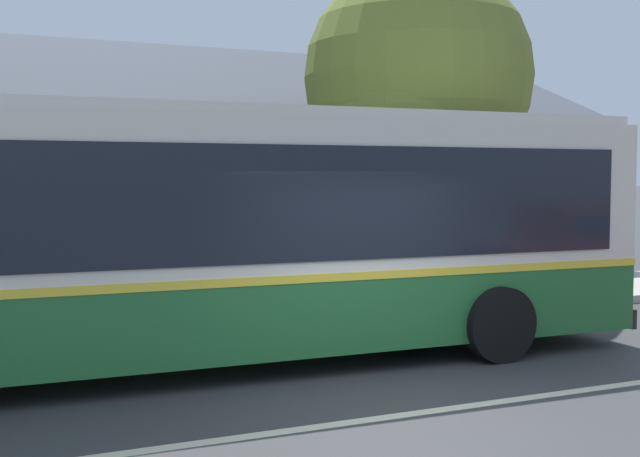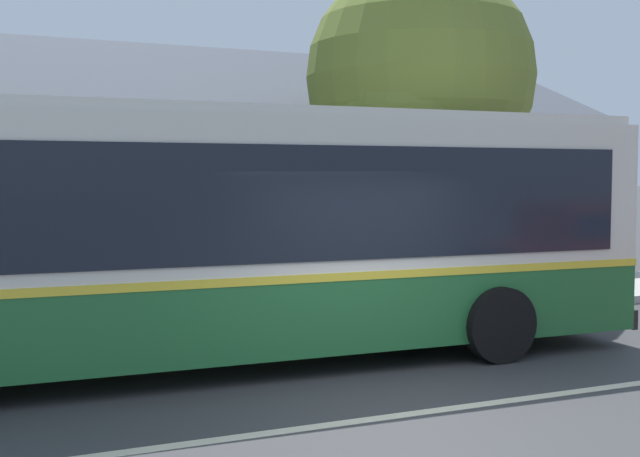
% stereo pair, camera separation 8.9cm
% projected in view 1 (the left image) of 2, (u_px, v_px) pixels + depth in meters
% --- Properties ---
extents(ground_plane, '(300.00, 300.00, 0.00)m').
position_uv_depth(ground_plane, '(426.00, 412.00, 8.28)').
color(ground_plane, '#38383A').
extents(sidewalk_far, '(60.00, 3.00, 0.15)m').
position_uv_depth(sidewalk_far, '(243.00, 314.00, 13.75)').
color(sidewalk_far, '#ADAAA3').
rests_on(sidewalk_far, ground).
extents(lane_divider_stripe, '(60.00, 0.16, 0.01)m').
position_uv_depth(lane_divider_stripe, '(426.00, 412.00, 8.28)').
color(lane_divider_stripe, beige).
rests_on(lane_divider_stripe, ground).
extents(community_building, '(25.79, 10.12, 6.85)m').
position_uv_depth(community_building, '(59.00, 193.00, 19.74)').
color(community_building, tan).
rests_on(community_building, ground).
extents(transit_bus, '(12.08, 2.98, 3.27)m').
position_uv_depth(transit_bus, '(200.00, 230.00, 10.18)').
color(transit_bus, '#236633').
rests_on(transit_bus, ground).
extents(street_tree_primary, '(4.54, 4.54, 6.65)m').
position_uv_depth(street_tree_primary, '(415.00, 87.00, 15.75)').
color(street_tree_primary, '#4C3828').
rests_on(street_tree_primary, ground).
extents(bus_stop_sign, '(0.36, 0.07, 2.40)m').
position_uv_depth(bus_stop_sign, '(534.00, 219.00, 14.90)').
color(bus_stop_sign, gray).
rests_on(bus_stop_sign, sidewalk_far).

